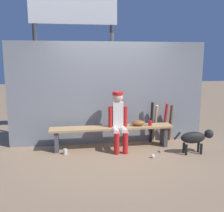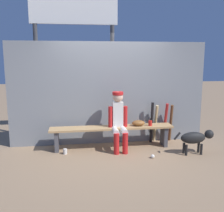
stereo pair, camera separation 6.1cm
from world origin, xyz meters
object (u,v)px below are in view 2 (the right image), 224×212
dugout_bench (112,131)px  scoreboard (77,26)px  dog (196,138)px  cup_on_bench (150,123)px  bat_wood_natural (155,123)px  baseball (153,156)px  baseball_glove (138,123)px  bat_aluminum_black (152,123)px  cup_on_ground (65,151)px  bat_wood_dark (171,123)px  bat_aluminum_red (165,123)px  player_seated (119,119)px

dugout_bench → scoreboard: size_ratio=0.70×
dog → cup_on_bench: bearing=144.2°
bat_wood_natural → baseball: (-0.37, -1.00, -0.40)m
baseball → baseball_glove: bearing=99.3°
bat_aluminum_black → bat_wood_natural: (0.11, 0.06, -0.04)m
baseball_glove → cup_on_ground: 1.66m
bat_aluminum_black → baseball_glove: bearing=-147.0°
bat_wood_natural → cup_on_ground: 2.16m
bat_wood_natural → scoreboard: size_ratio=0.23×
bat_wood_natural → dog: 1.06m
bat_aluminum_black → baseball: size_ratio=12.70×
dugout_bench → dog: size_ratio=3.13×
bat_wood_dark → scoreboard: bearing=160.9°
cup_on_ground → bat_aluminum_red: bearing=11.3°
baseball_glove → bat_wood_dark: 0.88m
bat_aluminum_red → scoreboard: 3.02m
cup_on_ground → scoreboard: size_ratio=0.03×
baseball_glove → bat_aluminum_black: bearing=33.0°
bat_wood_dark → dog: size_ratio=1.04×
bat_aluminum_black → bat_wood_dark: bat_aluminum_black is taller
dugout_bench → bat_aluminum_black: (0.95, 0.24, 0.10)m
bat_aluminum_black → baseball: 1.07m
cup_on_ground → bat_aluminum_black: bearing=13.5°
bat_aluminum_black → bat_aluminum_red: 0.32m
baseball_glove → bat_aluminum_red: bearing=18.4°
bat_wood_dark → cup_on_ground: 2.49m
baseball_glove → cup_on_bench: bearing=-8.0°
dog → dugout_bench: bearing=159.6°
bat_aluminum_red → scoreboard: bearing=158.5°
player_seated → bat_wood_dark: player_seated is taller
bat_aluminum_black → cup_on_bench: bearing=-113.3°
bat_wood_dark → dog: (0.20, -0.87, -0.10)m
bat_wood_natural → dog: size_ratio=1.04×
baseball_glove → player_seated: bearing=-166.4°
bat_wood_natural → baseball: size_ratio=11.81×
bat_aluminum_black → bat_wood_dark: bearing=3.1°
bat_wood_dark → cup_on_ground: bearing=-168.5°
bat_aluminum_red → cup_on_bench: bearing=-148.7°
bat_aluminum_red → bat_wood_dark: (0.15, 0.04, -0.02)m
dugout_bench → bat_wood_natural: bearing=15.8°
bat_wood_natural → bat_wood_dark: size_ratio=1.00×
baseball_glove → cup_on_bench: (0.25, -0.04, -0.01)m
scoreboard → cup_on_ground: bearing=-104.9°
bat_wood_dark → scoreboard: 3.13m
cup_on_bench → scoreboard: bearing=145.7°
bat_wood_natural → bat_wood_dark: bat_wood_dark is taller
dugout_bench → dog: dog is taller
cup_on_bench → player_seated: bearing=-174.0°
cup_on_bench → bat_wood_dark: bearing=27.3°
bat_wood_natural → cup_on_bench: bearing=-124.3°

